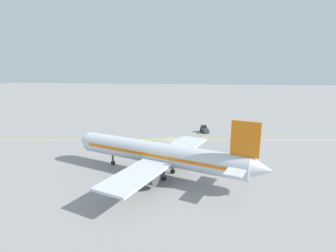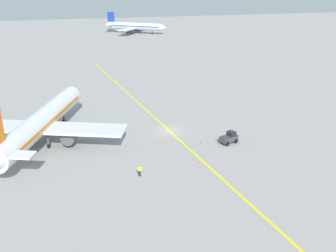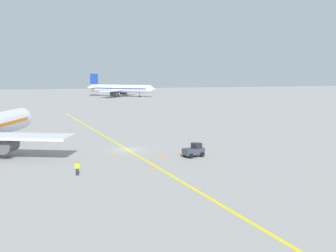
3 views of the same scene
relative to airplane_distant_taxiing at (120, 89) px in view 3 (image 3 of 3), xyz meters
The scene contains 9 objects.
ground_plane 126.41m from the airplane_distant_taxiing, 97.32° to the right, with size 400.00×400.00×0.00m, color gray.
apron_yellow_centreline 126.41m from the airplane_distant_taxiing, 97.32° to the right, with size 0.40×120.00×0.01m, color yellow.
airplane_distant_taxiing is the anchor object (origin of this frame).
baggage_tug_dark 133.34m from the airplane_distant_taxiing, 93.37° to the right, with size 3.34×2.57×2.11m.
ground_crew_worker 142.85m from the airplane_distant_taxiing, 99.85° to the right, with size 0.57×0.29×1.68m.
traffic_cone_near_nose 140.13m from the airplane_distant_taxiing, 96.20° to the right, with size 0.32×0.32×0.55m, color orange.
traffic_cone_mid_apron 132.11m from the airplane_distant_taxiing, 94.15° to the right, with size 0.32×0.32×0.55m, color orange.
traffic_cone_by_wingtip 130.84m from the airplane_distant_taxiing, 98.10° to the right, with size 0.32×0.32×0.55m, color orange.
traffic_cone_far_edge 132.79m from the airplane_distant_taxiing, 95.34° to the right, with size 0.32×0.32×0.55m, color orange.
Camera 3 is at (-10.68, -70.05, 12.74)m, focal length 50.00 mm.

